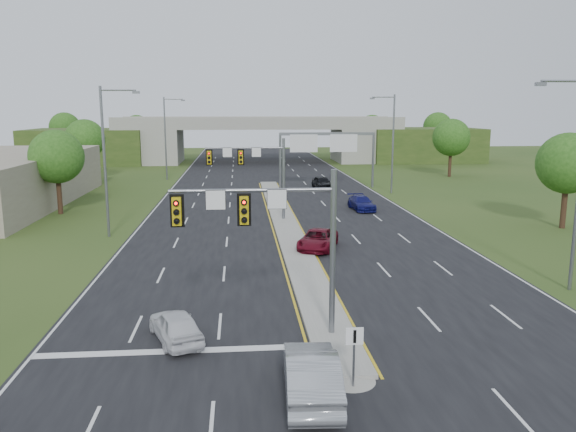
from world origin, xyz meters
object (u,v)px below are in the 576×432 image
at_px(car_white, 176,326).
at_px(car_silver, 311,374).
at_px(car_far_c, 322,183).
at_px(car_far_a, 318,239).
at_px(keep_right_sign, 354,347).
at_px(overpass, 259,142).
at_px(sign_gantry, 326,144).
at_px(signal_mast_far, 257,166).
at_px(car_far_b, 362,203).
at_px(signal_mast_near, 277,227).

xyz_separation_m(car_white, car_silver, (4.92, -5.00, 0.15)).
bearing_deg(car_far_c, car_far_a, -106.30).
relative_size(keep_right_sign, car_far_a, 0.47).
xyz_separation_m(overpass, car_silver, (-1.50, -84.97, -2.73)).
height_order(keep_right_sign, car_far_c, keep_right_sign).
relative_size(sign_gantry, car_silver, 2.36).
xyz_separation_m(keep_right_sign, car_silver, (-1.50, -0.44, -0.69)).
bearing_deg(keep_right_sign, car_far_c, 82.79).
distance_m(signal_mast_far, overpass, 55.13).
bearing_deg(sign_gantry, car_silver, -99.31).
xyz_separation_m(keep_right_sign, car_far_b, (7.73, 34.01, -0.84)).
bearing_deg(keep_right_sign, signal_mast_far, 94.39).
bearing_deg(car_far_b, signal_mast_near, -113.16).
bearing_deg(car_white, signal_mast_near, 157.59).
relative_size(keep_right_sign, sign_gantry, 0.19).
distance_m(car_silver, car_far_b, 35.67).
bearing_deg(car_far_a, signal_mast_near, -84.60).
distance_m(car_white, car_far_a, 16.78).
relative_size(overpass, car_far_a, 16.96).
height_order(sign_gantry, overpass, overpass).
relative_size(signal_mast_far, car_far_a, 1.48).
bearing_deg(sign_gantry, signal_mast_near, -101.25).
bearing_deg(signal_mast_far, overpass, 87.65).
distance_m(signal_mast_near, car_far_b, 31.46).
relative_size(sign_gantry, car_far_a, 2.45).
distance_m(signal_mast_far, sign_gantry, 21.91).
distance_m(car_far_b, car_far_c, 14.63).
distance_m(signal_mast_near, signal_mast_far, 25.00).
height_order(car_far_a, car_far_b, car_far_a).
height_order(sign_gantry, car_white, sign_gantry).
height_order(sign_gantry, car_far_b, sign_gantry).
bearing_deg(car_far_a, overpass, 110.90).
relative_size(signal_mast_far, sign_gantry, 0.60).
bearing_deg(car_far_c, overpass, 92.41).
xyz_separation_m(car_far_b, car_far_c, (-1.60, 14.54, 0.10)).
bearing_deg(car_white, car_silver, 113.53).
xyz_separation_m(keep_right_sign, sign_gantry, (6.68, 49.45, 3.72)).
xyz_separation_m(signal_mast_near, car_far_c, (8.40, 44.09, -3.95)).
distance_m(signal_mast_near, car_far_a, 15.89).
xyz_separation_m(signal_mast_near, car_far_a, (3.76, 14.89, -4.05)).
bearing_deg(overpass, car_far_c, -80.32).
distance_m(keep_right_sign, car_silver, 1.71).
height_order(signal_mast_near, overpass, overpass).
bearing_deg(car_silver, signal_mast_far, -85.60).
height_order(signal_mast_near, signal_mast_far, same).
relative_size(keep_right_sign, car_far_b, 0.49).
xyz_separation_m(overpass, car_white, (-6.42, -79.97, -2.88)).
bearing_deg(car_far_c, sign_gantry, 51.59).
bearing_deg(keep_right_sign, sign_gantry, 82.30).
xyz_separation_m(signal_mast_near, car_white, (-4.16, 0.10, -4.05)).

